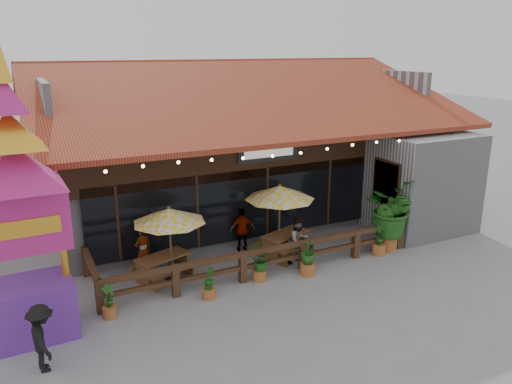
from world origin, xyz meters
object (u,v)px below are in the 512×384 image
umbrella_left (169,216)px  picnic_table_right (285,240)px  picnic_table_left (163,263)px  pedestrian (42,338)px  thai_sign_tower (15,175)px  tropical_plant (390,209)px  umbrella_right (280,193)px

umbrella_left → picnic_table_right: bearing=1.1°
picnic_table_right → picnic_table_left: bearing=179.5°
picnic_table_left → picnic_table_right: picnic_table_right is taller
picnic_table_right → pedestrian: 8.10m
thai_sign_tower → tropical_plant: size_ratio=2.99×
umbrella_left → tropical_plant: (7.20, -0.96, -0.55)m
umbrella_right → pedestrian: size_ratio=1.97×
thai_sign_tower → pedestrian: 3.50m
pedestrian → thai_sign_tower: bearing=-4.8°
thai_sign_tower → tropical_plant: bearing=2.6°
thai_sign_tower → pedestrian: size_ratio=4.93×
thai_sign_tower → tropical_plant: 11.24m
umbrella_left → umbrella_right: umbrella_right is taller
umbrella_right → picnic_table_left: (-3.93, -0.13, -1.60)m
pedestrian → picnic_table_left: bearing=-56.2°
tropical_plant → pedestrian: tropical_plant is taller
umbrella_right → tropical_plant: (3.50, -1.20, -0.69)m
picnic_table_right → tropical_plant: (3.37, -1.04, 0.89)m
thai_sign_tower → tropical_plant: (10.95, 0.50, -2.49)m
umbrella_left → picnic_table_right: size_ratio=1.26×
umbrella_left → tropical_plant: size_ratio=1.00×
umbrella_left → thai_sign_tower: (-3.75, -1.46, 1.94)m
picnic_table_right → umbrella_left: bearing=-178.9°
umbrella_left → pedestrian: umbrella_left is taller
umbrella_right → thai_sign_tower: size_ratio=0.40×
picnic_table_right → tropical_plant: bearing=-17.1°
picnic_table_right → tropical_plant: size_ratio=0.80×
umbrella_left → pedestrian: (-3.66, -2.98, -1.21)m
picnic_table_right → tropical_plant: 3.63m
picnic_table_left → thai_sign_tower: (-3.53, -1.57, 3.41)m
umbrella_right → picnic_table_left: size_ratio=1.58×
picnic_table_left → thai_sign_tower: bearing=-156.0°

